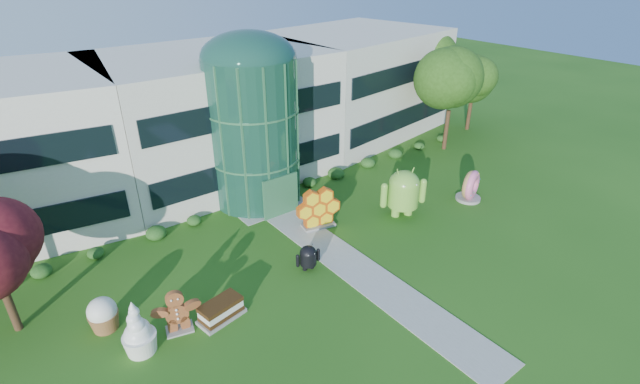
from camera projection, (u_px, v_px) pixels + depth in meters
ground at (374, 282)px, 24.59m from camera, size 140.00×140.00×0.00m
building at (214, 114)px, 35.17m from camera, size 46.00×15.00×9.30m
atrium at (254, 133)px, 30.82m from camera, size 6.00×6.00×9.80m
walkway at (349, 263)px, 25.99m from camera, size 2.40×20.00×0.04m
trees_backdrop at (247, 138)px, 31.84m from camera, size 52.00×8.00×8.40m
android_green at (404, 190)px, 30.05m from camera, size 3.89×3.32×3.73m
android_black at (308, 256)px, 25.21m from camera, size 1.66×1.26×1.70m
donut at (470, 185)px, 32.31m from camera, size 2.37×1.66×2.24m
gingerbread at (177, 311)px, 20.91m from camera, size 2.60×1.52×2.25m
ice_cream_sandwich at (221, 310)px, 21.89m from camera, size 2.38×1.50×0.99m
honeycomb at (318, 210)px, 29.04m from camera, size 3.22×1.73×2.40m
froyo at (137, 327)px, 19.69m from camera, size 1.84×1.84×2.68m
cupcake at (103, 314)px, 21.15m from camera, size 1.57×1.57×1.69m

